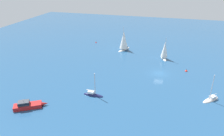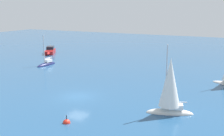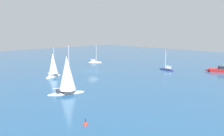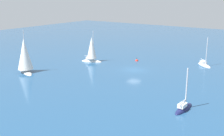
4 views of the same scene
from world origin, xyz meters
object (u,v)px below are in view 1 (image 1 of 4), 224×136
at_px(ketch, 93,95).
at_px(ketch_1, 211,99).
at_px(motor_cruiser, 28,105).
at_px(mooring_buoy, 96,43).
at_px(yacht, 164,51).
at_px(channel_buoy, 186,71).
at_px(yacht_1, 124,41).

xyz_separation_m(ketch, ketch_1, (-5.36, 25.98, -0.00)).
xyz_separation_m(motor_cruiser, mooring_buoy, (-46.62, -1.53, -0.64)).
height_order(yacht, channel_buoy, yacht).
bearing_deg(yacht_1, motor_cruiser, 6.86).
relative_size(yacht_1, channel_buoy, 7.83).
height_order(motor_cruiser, ketch_1, ketch_1).
height_order(motor_cruiser, mooring_buoy, motor_cruiser).
distance_m(ketch_1, mooring_buoy, 51.04).
bearing_deg(motor_cruiser, ketch, 5.02).
relative_size(yacht, ketch_1, 1.16).
height_order(ketch_1, mooring_buoy, ketch_1).
xyz_separation_m(yacht, ketch, (27.80, -14.34, -2.43)).
relative_size(yacht, ketch, 1.24).
bearing_deg(motor_cruiser, mooring_buoy, 60.99).
distance_m(yacht, channel_buoy, 10.89).
distance_m(ketch, ketch_1, 26.53).
bearing_deg(channel_buoy, ketch, -47.02).
distance_m(yacht, ketch, 31.37).
bearing_deg(motor_cruiser, channel_buoy, 9.77).
height_order(channel_buoy, mooring_buoy, mooring_buoy).
bearing_deg(ketch, yacht_1, 92.92).
distance_m(yacht, ketch_1, 25.39).
distance_m(yacht_1, ketch_1, 38.20).
bearing_deg(channel_buoy, motor_cruiser, -49.34).
bearing_deg(yacht, yacht_1, -128.11).
bearing_deg(ketch_1, mooring_buoy, -86.43).
relative_size(ketch, mooring_buoy, 5.52).
bearing_deg(yacht_1, ketch, 22.53).
relative_size(ketch, yacht_1, 0.70).
height_order(ketch_1, channel_buoy, ketch_1).
bearing_deg(mooring_buoy, motor_cruiser, 1.87).
distance_m(ketch_1, channel_buoy, 15.14).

